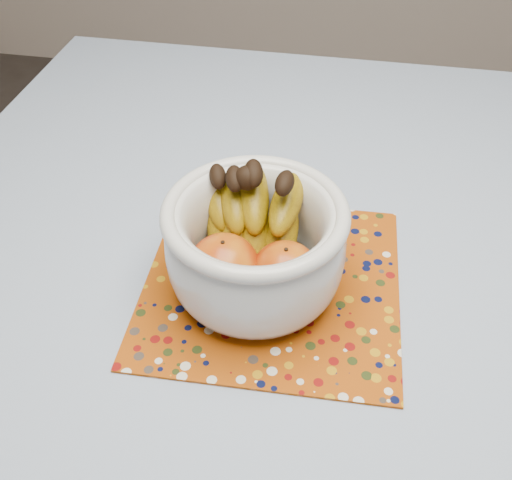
% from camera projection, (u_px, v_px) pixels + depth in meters
% --- Properties ---
extents(table, '(1.20, 1.20, 0.75)m').
position_uv_depth(table, '(325.00, 311.00, 0.89)').
color(table, brown).
rests_on(table, ground).
extents(tablecloth, '(1.32, 1.32, 0.01)m').
position_uv_depth(tablecloth, '(330.00, 272.00, 0.84)').
color(tablecloth, slate).
rests_on(tablecloth, table).
extents(placemat, '(0.35, 0.35, 0.00)m').
position_uv_depth(placemat, '(272.00, 283.00, 0.81)').
color(placemat, '#923B07').
rests_on(placemat, tablecloth).
extents(fruit_bowl, '(0.23, 0.24, 0.17)m').
position_uv_depth(fruit_bowl, '(251.00, 237.00, 0.76)').
color(fruit_bowl, silver).
rests_on(fruit_bowl, placemat).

